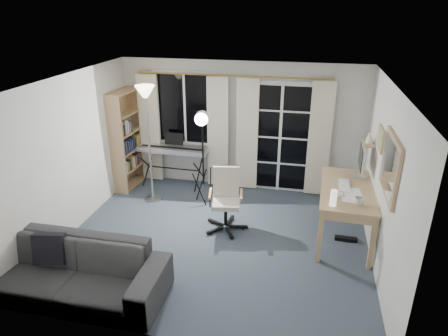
# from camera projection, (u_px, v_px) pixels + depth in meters

# --- Properties ---
(floor) EXTENTS (4.50, 4.00, 0.02)m
(floor) POSITION_uv_depth(u_px,v_px,m) (216.00, 240.00, 6.10)
(floor) COLOR #323C48
(floor) RESTS_ON ground
(window) EXTENTS (1.20, 0.08, 1.40)m
(window) POSITION_uv_depth(u_px,v_px,m) (185.00, 108.00, 7.49)
(window) COLOR white
(window) RESTS_ON floor
(french_door) EXTENTS (1.32, 0.09, 2.11)m
(french_door) POSITION_uv_depth(u_px,v_px,m) (280.00, 139.00, 7.32)
(french_door) COLOR white
(french_door) RESTS_ON floor
(curtains) EXTENTS (3.60, 0.07, 2.13)m
(curtains) POSITION_uv_depth(u_px,v_px,m) (232.00, 133.00, 7.39)
(curtains) COLOR gold
(curtains) RESTS_ON floor
(bookshelf) EXTENTS (0.34, 0.89, 1.87)m
(bookshelf) POSITION_uv_depth(u_px,v_px,m) (126.00, 142.00, 7.56)
(bookshelf) COLOR tan
(bookshelf) RESTS_ON floor
(torchiere_lamp) EXTENTS (0.34, 0.34, 2.09)m
(torchiere_lamp) POSITION_uv_depth(u_px,v_px,m) (146.00, 110.00, 6.67)
(torchiere_lamp) COLOR #B2B2B7
(torchiere_lamp) RESTS_ON floor
(keyboard_piano) EXTENTS (1.36, 0.68, 0.98)m
(keyboard_piano) POSITION_uv_depth(u_px,v_px,m) (173.00, 150.00, 7.58)
(keyboard_piano) COLOR black
(keyboard_piano) RESTS_ON floor
(studio_light) EXTENTS (0.34, 0.35, 1.75)m
(studio_light) POSITION_uv_depth(u_px,v_px,m) (202.00, 130.00, 6.56)
(studio_light) COLOR black
(studio_light) RESTS_ON floor
(office_chair) EXTENTS (0.68, 0.68, 0.99)m
(office_chair) POSITION_uv_depth(u_px,v_px,m) (226.00, 193.00, 6.26)
(office_chair) COLOR black
(office_chair) RESTS_ON floor
(desk) EXTENTS (0.83, 1.57, 0.83)m
(desk) POSITION_uv_depth(u_px,v_px,m) (347.00, 195.00, 5.89)
(desk) COLOR #A47E54
(desk) RESTS_ON floor
(monitor) EXTENTS (0.20, 0.60, 0.52)m
(monitor) POSITION_uv_depth(u_px,v_px,m) (362.00, 159.00, 6.09)
(monitor) COLOR silver
(monitor) RESTS_ON desk
(desk_clutter) EXTENTS (0.51, 0.93, 1.05)m
(desk_clutter) POSITION_uv_depth(u_px,v_px,m) (342.00, 206.00, 5.72)
(desk_clutter) COLOR white
(desk_clutter) RESTS_ON desk
(mug) EXTENTS (0.14, 0.11, 0.14)m
(mug) POSITION_uv_depth(u_px,v_px,m) (359.00, 200.00, 5.35)
(mug) COLOR silver
(mug) RESTS_ON desk
(wall_mirror) EXTENTS (0.04, 0.94, 0.74)m
(wall_mirror) POSITION_uv_depth(u_px,v_px,m) (390.00, 166.00, 4.74)
(wall_mirror) COLOR tan
(wall_mirror) RESTS_ON floor
(framed_print) EXTENTS (0.03, 0.42, 0.32)m
(framed_print) POSITION_uv_depth(u_px,v_px,m) (381.00, 139.00, 5.53)
(framed_print) COLOR tan
(framed_print) RESTS_ON floor
(wall_shelf) EXTENTS (0.16, 0.30, 0.18)m
(wall_shelf) POSITION_uv_depth(u_px,v_px,m) (369.00, 140.00, 6.07)
(wall_shelf) COLOR tan
(wall_shelf) RESTS_ON floor
(sofa) EXTENTS (2.31, 0.68, 0.90)m
(sofa) POSITION_uv_depth(u_px,v_px,m) (69.00, 263.00, 4.81)
(sofa) COLOR #29292B
(sofa) RESTS_ON floor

